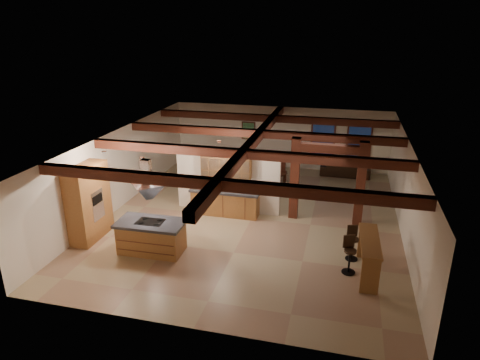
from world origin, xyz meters
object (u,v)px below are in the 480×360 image
Objects in this scene: sofa at (345,169)px; kitchen_island at (151,236)px; dining_table at (261,179)px; bar_counter at (369,251)px.

kitchen_island is at bearing 57.84° from sofa.
kitchen_island reaches higher than dining_table.
dining_table is at bearing 35.65° from sofa.
kitchen_island is 1.07× the size of dining_table.
kitchen_island is 0.92× the size of sofa.
bar_counter is (6.24, 0.27, 0.22)m from kitchen_island.
sofa is (3.41, 2.37, -0.01)m from dining_table.
kitchen_island is at bearing -85.50° from dining_table.
dining_table is (2.10, 6.12, -0.17)m from kitchen_island.
bar_counter is at bearing 95.93° from sofa.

